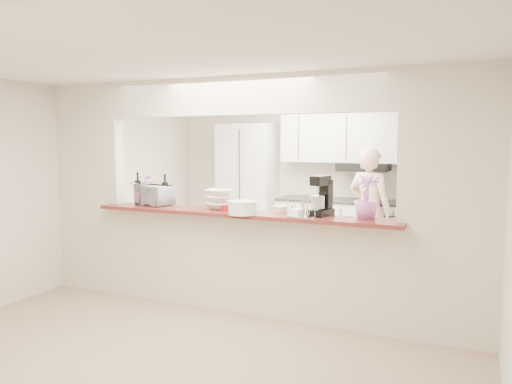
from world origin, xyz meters
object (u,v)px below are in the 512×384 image
Objects in this scene: toaster_oven at (154,195)px; refrigerator at (459,212)px; stand_mixer at (322,198)px; person at (369,211)px.

refrigerator is at bearing 51.79° from toaster_oven.
person reaches higher than stand_mixer.
person reaches higher than toaster_oven.
refrigerator reaches higher than stand_mixer.
stand_mixer is (-1.20, -2.59, 0.42)m from refrigerator.
refrigerator is 4.25× the size of stand_mixer.
refrigerator is at bearing 65.17° from stand_mixer.
toaster_oven is 2.98m from person.
toaster_oven is 2.00m from stand_mixer.
stand_mixer is at bearing 13.08° from toaster_oven.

